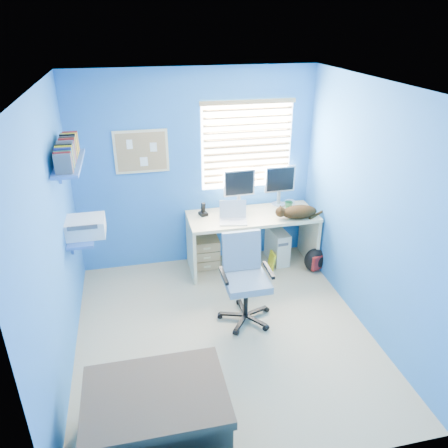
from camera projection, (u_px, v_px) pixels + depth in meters
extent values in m
cube|color=tan|center=(223.00, 333.00, 4.59)|extent=(3.00, 3.20, 0.00)
cube|color=white|center=(223.00, 86.00, 3.50)|extent=(3.00, 3.20, 0.00)
cube|color=blue|center=(196.00, 171.00, 5.45)|extent=(3.00, 0.01, 2.50)
cube|color=blue|center=(280.00, 339.00, 2.64)|extent=(3.00, 0.01, 2.50)
cube|color=blue|center=(53.00, 243.00, 3.75)|extent=(0.01, 3.20, 2.50)
cube|color=blue|center=(370.00, 212.00, 4.34)|extent=(0.01, 3.20, 2.50)
cube|color=beige|center=(252.00, 241.00, 5.66)|extent=(1.63, 0.65, 0.74)
cube|color=silver|center=(233.00, 214.00, 5.27)|extent=(0.37, 0.32, 0.22)
cube|color=silver|center=(239.00, 190.00, 5.54)|extent=(0.40, 0.14, 0.54)
cube|color=silver|center=(279.00, 186.00, 5.67)|extent=(0.40, 0.13, 0.54)
cube|color=black|center=(203.00, 209.00, 5.45)|extent=(0.12, 0.13, 0.17)
imported|color=#1C5933|center=(289.00, 205.00, 5.65)|extent=(0.10, 0.09, 0.10)
cylinder|color=silver|center=(290.00, 203.00, 5.75)|extent=(0.13, 0.13, 0.07)
ellipsoid|color=black|center=(299.00, 212.00, 5.39)|extent=(0.47, 0.28, 0.16)
cube|color=beige|center=(277.00, 246.00, 5.85)|extent=(0.22, 0.45, 0.45)
cube|color=tan|center=(205.00, 252.00, 5.73)|extent=(0.35, 0.28, 0.41)
cube|color=yellow|center=(272.00, 261.00, 5.69)|extent=(0.03, 0.17, 0.24)
ellipsoid|color=black|center=(314.00, 260.00, 5.64)|extent=(0.33, 0.30, 0.32)
cube|color=brown|center=(157.00, 416.00, 3.34)|extent=(1.03, 0.73, 0.49)
cylinder|color=black|center=(245.00, 317.00, 4.78)|extent=(0.56, 0.56, 0.06)
cylinder|color=black|center=(246.00, 300.00, 4.69)|extent=(0.05, 0.05, 0.39)
cube|color=#7E929F|center=(246.00, 282.00, 4.58)|extent=(0.46, 0.46, 0.08)
cube|color=#7E929F|center=(241.00, 251.00, 4.66)|extent=(0.41, 0.06, 0.43)
cube|color=white|center=(247.00, 145.00, 5.44)|extent=(1.15, 0.01, 1.10)
cube|color=tan|center=(247.00, 146.00, 5.41)|extent=(1.10, 0.03, 1.00)
cube|color=beige|center=(141.00, 152.00, 5.18)|extent=(0.64, 0.02, 0.52)
cube|color=tan|center=(141.00, 152.00, 5.17)|extent=(0.58, 0.01, 0.46)
cube|color=#3966B9|center=(82.00, 236.00, 4.58)|extent=(0.26, 0.55, 0.03)
cube|color=silver|center=(84.00, 227.00, 4.55)|extent=(0.42, 0.34, 0.18)
cube|color=#3966B9|center=(69.00, 163.00, 4.23)|extent=(0.24, 0.90, 0.03)
cube|color=navy|center=(66.00, 150.00, 4.18)|extent=(0.15, 0.80, 0.22)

